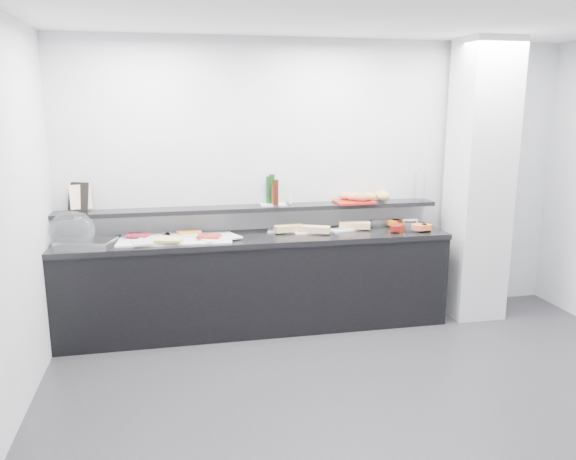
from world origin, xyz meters
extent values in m
plane|color=#2D2D30|center=(0.00, 0.00, 0.00)|extent=(5.00, 5.00, 0.00)
cube|color=silver|center=(0.00, 2.00, 1.35)|extent=(5.00, 0.02, 2.70)
cube|color=silver|center=(1.50, 1.65, 1.35)|extent=(0.50, 0.50, 2.70)
cube|color=black|center=(-0.70, 1.70, 0.42)|extent=(3.60, 0.60, 0.85)
cube|color=black|center=(-0.70, 1.70, 0.88)|extent=(3.62, 0.62, 0.05)
cube|color=black|center=(-0.70, 1.88, 1.13)|extent=(3.60, 0.25, 0.04)
cube|color=silver|center=(-2.20, 1.71, 0.92)|extent=(0.54, 0.43, 0.04)
ellipsoid|color=silver|center=(-2.31, 1.71, 1.03)|extent=(0.40, 0.27, 0.34)
cube|color=silver|center=(-1.43, 1.70, 0.91)|extent=(1.03, 0.54, 0.01)
cube|color=white|center=(-1.62, 1.80, 0.92)|extent=(0.32, 0.24, 0.01)
cube|color=maroon|center=(-1.76, 1.79, 0.94)|extent=(0.23, 0.18, 0.02)
cube|color=silver|center=(-1.37, 1.82, 0.92)|extent=(0.35, 0.30, 0.01)
cube|color=orange|center=(-1.31, 1.81, 0.94)|extent=(0.23, 0.19, 0.02)
cube|color=white|center=(-1.63, 1.58, 0.92)|extent=(0.36, 0.27, 0.01)
cube|color=#D9CA54|center=(-1.49, 1.53, 0.94)|extent=(0.25, 0.19, 0.02)
cube|color=white|center=(-1.04, 1.60, 0.92)|extent=(0.41, 0.35, 0.01)
cube|color=maroon|center=(-1.14, 1.60, 0.94)|extent=(0.23, 0.18, 0.02)
cube|color=white|center=(-0.37, 1.82, 0.91)|extent=(0.41, 0.25, 0.01)
cube|color=tan|center=(-0.38, 1.77, 0.94)|extent=(0.28, 0.14, 0.06)
cylinder|color=silver|center=(-0.39, 1.74, 0.92)|extent=(0.14, 0.09, 0.01)
cube|color=silver|center=(-0.17, 1.71, 0.91)|extent=(0.32, 0.16, 0.01)
cube|color=tan|center=(-0.14, 1.67, 0.94)|extent=(0.28, 0.20, 0.06)
cylinder|color=#A9AAAF|center=(-0.16, 1.66, 0.92)|extent=(0.16, 0.05, 0.01)
cube|color=silver|center=(0.19, 1.77, 0.91)|extent=(0.37, 0.23, 0.01)
cube|color=tan|center=(0.28, 1.78, 0.94)|extent=(0.32, 0.20, 0.06)
cylinder|color=#A9ACB0|center=(0.20, 1.74, 0.92)|extent=(0.16, 0.02, 0.01)
cylinder|color=white|center=(0.53, 1.83, 0.94)|extent=(0.21, 0.21, 0.07)
cylinder|color=orange|center=(0.69, 1.82, 0.95)|extent=(0.14, 0.14, 0.05)
cylinder|color=black|center=(0.86, 1.80, 0.94)|extent=(0.18, 0.18, 0.07)
cylinder|color=#50130B|center=(0.73, 1.81, 0.95)|extent=(0.12, 0.12, 0.05)
cylinder|color=white|center=(0.84, 1.77, 0.94)|extent=(0.17, 0.17, 0.07)
cylinder|color=white|center=(0.87, 1.82, 0.95)|extent=(0.18, 0.18, 0.05)
cylinder|color=maroon|center=(0.66, 1.62, 0.94)|extent=(0.17, 0.17, 0.07)
cylinder|color=#62110E|center=(0.61, 1.55, 0.95)|extent=(0.12, 0.12, 0.05)
cylinder|color=white|center=(0.79, 1.58, 0.94)|extent=(0.21, 0.21, 0.07)
cylinder|color=#D56234|center=(0.85, 1.56, 0.95)|extent=(0.19, 0.19, 0.05)
cylinder|color=black|center=(0.93, 1.60, 0.94)|extent=(0.14, 0.14, 0.07)
cylinder|color=orange|center=(0.92, 1.55, 0.95)|extent=(0.12, 0.12, 0.05)
cube|color=black|center=(-2.27, 1.95, 1.28)|extent=(0.20, 0.14, 0.26)
cube|color=beige|center=(-2.25, 1.94, 1.28)|extent=(0.19, 0.09, 0.22)
cube|color=white|center=(-0.50, 1.91, 1.16)|extent=(0.25, 0.16, 0.01)
cylinder|color=#103B19|center=(-0.53, 1.94, 1.29)|extent=(0.07, 0.07, 0.26)
cylinder|color=#3B140A|center=(-0.49, 1.84, 1.28)|extent=(0.05, 0.05, 0.24)
cylinder|color=#113D10|center=(-0.51, 1.93, 1.30)|extent=(0.06, 0.06, 0.28)
cylinder|color=#A7180B|center=(-0.50, 1.88, 1.25)|extent=(0.05, 0.05, 0.18)
cylinder|color=white|center=(-0.34, 1.88, 1.20)|extent=(0.04, 0.04, 0.07)
cylinder|color=white|center=(-0.47, 1.88, 1.20)|extent=(0.04, 0.04, 0.07)
cube|color=#AA1A12|center=(0.30, 1.86, 1.16)|extent=(0.38, 0.28, 0.02)
ellipsoid|color=#C67A4B|center=(0.23, 1.94, 1.21)|extent=(0.14, 0.10, 0.08)
ellipsoid|color=gold|center=(0.61, 1.94, 1.21)|extent=(0.15, 0.10, 0.08)
ellipsoid|color=#AF6C42|center=(0.36, 1.82, 1.21)|extent=(0.18, 0.15, 0.08)
ellipsoid|color=tan|center=(0.58, 1.82, 1.21)|extent=(0.16, 0.12, 0.08)
ellipsoid|color=#C4894A|center=(0.30, 1.87, 1.21)|extent=(0.16, 0.11, 0.08)
ellipsoid|color=tan|center=(0.44, 1.85, 1.21)|extent=(0.17, 0.14, 0.08)
cylinder|color=silver|center=(0.99, 1.89, 1.30)|extent=(0.13, 0.13, 0.30)
camera|label=1|loc=(-1.44, -3.31, 2.07)|focal=35.00mm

